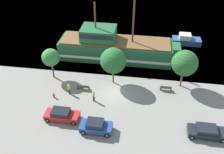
# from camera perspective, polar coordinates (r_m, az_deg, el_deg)

# --- Properties ---
(ground_plane) EXTENTS (160.00, 160.00, 0.00)m
(ground_plane) POSITION_cam_1_polar(r_m,az_deg,el_deg) (35.87, 0.32, -3.49)
(ground_plane) COLOR gray
(pirate_ship) EXTENTS (20.08, 5.04, 10.71)m
(pirate_ship) POSITION_cam_1_polar(r_m,az_deg,el_deg) (42.44, 0.48, 6.85)
(pirate_ship) COLOR #1E5633
(pirate_ship) RESTS_ON water_surface
(moored_boat_dockside) EXTENTS (5.21, 2.22, 1.96)m
(moored_boat_dockside) POSITION_cam_1_polar(r_m,az_deg,el_deg) (49.38, 16.57, 8.08)
(moored_boat_dockside) COLOR navy
(moored_boat_dockside) RESTS_ON water_surface
(parked_car_curb_front) EXTENTS (3.83, 1.81, 1.55)m
(parked_car_curb_front) POSITION_cam_1_polar(r_m,az_deg,el_deg) (30.19, -3.70, -11.19)
(parked_car_curb_front) COLOR navy
(parked_car_curb_front) RESTS_ON ground_plane
(parked_car_curb_mid) EXTENTS (4.36, 1.84, 1.40)m
(parked_car_curb_mid) POSITION_cam_1_polar(r_m,az_deg,el_deg) (31.67, 20.81, -11.58)
(parked_car_curb_mid) COLOR black
(parked_car_curb_mid) RESTS_ON ground_plane
(parked_car_curb_rear) EXTENTS (4.30, 1.77, 1.47)m
(parked_car_curb_rear) POSITION_cam_1_polar(r_m,az_deg,el_deg) (32.12, -11.41, -8.47)
(parked_car_curb_rear) COLOR #B21E1E
(parked_car_curb_rear) RESTS_ON ground_plane
(fire_hydrant) EXTENTS (0.42, 0.25, 0.76)m
(fire_hydrant) POSITION_cam_1_polar(r_m,az_deg,el_deg) (35.67, -13.16, -4.07)
(fire_hydrant) COLOR red
(fire_hydrant) RESTS_ON ground_plane
(bench_promenade_east) EXTENTS (1.78, 0.45, 0.85)m
(bench_promenade_east) POSITION_cam_1_polar(r_m,az_deg,el_deg) (36.33, -6.58, -2.28)
(bench_promenade_east) COLOR #4C4742
(bench_promenade_east) RESTS_ON ground_plane
(bench_promenade_west) EXTENTS (1.63, 0.45, 0.85)m
(bench_promenade_west) POSITION_cam_1_polar(r_m,az_deg,el_deg) (36.74, 12.20, -2.47)
(bench_promenade_west) COLOR #4C4742
(bench_promenade_west) RESTS_ON ground_plane
(pedestrian_walking_near) EXTENTS (0.32, 0.32, 1.70)m
(pedestrian_walking_near) POSITION_cam_1_polar(r_m,az_deg,el_deg) (35.60, -9.79, -2.69)
(pedestrian_walking_near) COLOR #232838
(pedestrian_walking_near) RESTS_ON ground_plane
(pedestrian_walking_far) EXTENTS (0.32, 0.32, 1.71)m
(pedestrian_walking_far) POSITION_cam_1_polar(r_m,az_deg,el_deg) (34.01, -4.22, -4.34)
(pedestrian_walking_far) COLOR #232838
(pedestrian_walking_far) RESTS_ON ground_plane
(tree_row_east) EXTENTS (2.64, 2.64, 4.90)m
(tree_row_east) POSITION_cam_1_polar(r_m,az_deg,el_deg) (37.83, -13.83, 4.34)
(tree_row_east) COLOR brown
(tree_row_east) RESTS_ON ground_plane
(tree_row_mideast) EXTENTS (3.75, 3.75, 5.76)m
(tree_row_mideast) POSITION_cam_1_polar(r_m,az_deg,el_deg) (35.44, 0.30, 3.75)
(tree_row_mideast) COLOR brown
(tree_row_mideast) RESTS_ON ground_plane
(tree_row_midwest) EXTENTS (3.69, 3.69, 5.82)m
(tree_row_midwest) POSITION_cam_1_polar(r_m,az_deg,el_deg) (36.17, 16.28, 3.04)
(tree_row_midwest) COLOR brown
(tree_row_midwest) RESTS_ON ground_plane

